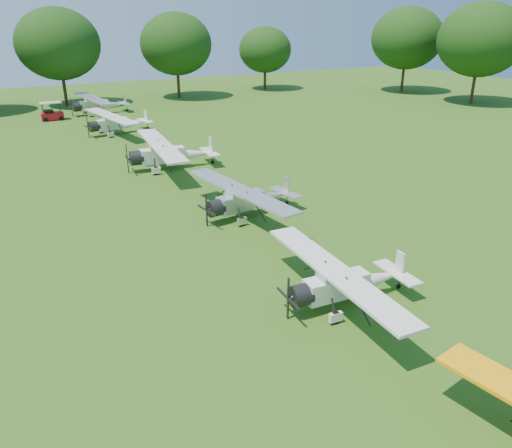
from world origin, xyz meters
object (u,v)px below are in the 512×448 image
at_px(aircraft_5, 169,152).
at_px(aircraft_7, 98,103).
at_px(golf_cart, 52,114).
at_px(aircraft_6, 117,122).
at_px(aircraft_3, 345,281).
at_px(aircraft_4, 247,198).

distance_m(aircraft_5, aircraft_7, 27.61).
bearing_deg(golf_cart, aircraft_6, -63.69).
height_order(aircraft_3, aircraft_6, aircraft_6).
height_order(aircraft_4, aircraft_6, aircraft_6).
bearing_deg(aircraft_3, aircraft_4, 87.90).
bearing_deg(aircraft_3, aircraft_5, 92.74).
relative_size(aircraft_7, golf_cart, 4.63).
bearing_deg(aircraft_7, aircraft_4, -94.17).
bearing_deg(aircraft_6, aircraft_7, 77.28).
xyz_separation_m(aircraft_5, golf_cart, (-5.90, 26.20, -0.66)).
distance_m(aircraft_3, aircraft_4, 11.43).
height_order(aircraft_4, aircraft_7, aircraft_7).
bearing_deg(aircraft_4, aircraft_5, 86.27).
height_order(aircraft_3, golf_cart, golf_cart).
bearing_deg(aircraft_6, aircraft_4, -96.55).
bearing_deg(aircraft_7, aircraft_3, -95.58).
bearing_deg(aircraft_5, golf_cart, 108.03).
distance_m(aircraft_5, golf_cart, 26.87).
xyz_separation_m(aircraft_4, aircraft_5, (-0.92, 12.38, 0.17)).
bearing_deg(golf_cart, aircraft_7, 14.42).
relative_size(aircraft_4, aircraft_7, 0.89).
bearing_deg(aircraft_7, aircraft_6, -98.41).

